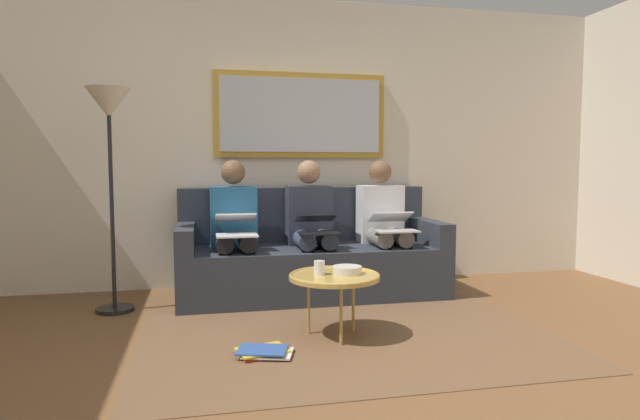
# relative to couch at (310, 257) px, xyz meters

# --- Properties ---
(ground_plane) EXTENTS (6.00, 5.20, 0.10)m
(ground_plane) POSITION_rel_couch_xyz_m (0.00, 2.12, -0.36)
(ground_plane) COLOR brown
(wall_rear) EXTENTS (6.00, 0.12, 2.60)m
(wall_rear) POSITION_rel_couch_xyz_m (0.00, -0.48, 0.99)
(wall_rear) COLOR beige
(wall_rear) RESTS_ON ground_plane
(area_rug) EXTENTS (2.60, 1.80, 0.01)m
(area_rug) POSITION_rel_couch_xyz_m (0.00, 1.27, -0.31)
(area_rug) COLOR brown
(area_rug) RESTS_ON ground_plane
(couch) EXTENTS (2.20, 0.90, 0.90)m
(couch) POSITION_rel_couch_xyz_m (0.00, 0.00, 0.00)
(couch) COLOR #2D333D
(couch) RESTS_ON ground_plane
(framed_mirror) EXTENTS (1.57, 0.05, 0.76)m
(framed_mirror) POSITION_rel_couch_xyz_m (0.00, -0.39, 1.24)
(framed_mirror) COLOR #B7892D
(coffee_table) EXTENTS (0.58, 0.58, 0.41)m
(coffee_table) POSITION_rel_couch_xyz_m (0.08, 1.22, 0.08)
(coffee_table) COLOR tan
(coffee_table) RESTS_ON ground_plane
(cup) EXTENTS (0.07, 0.07, 0.09)m
(cup) POSITION_rel_couch_xyz_m (0.17, 1.19, 0.13)
(cup) COLOR silver
(cup) RESTS_ON coffee_table
(bowl) EXTENTS (0.19, 0.19, 0.05)m
(bowl) POSITION_rel_couch_xyz_m (-0.01, 1.20, 0.11)
(bowl) COLOR beige
(bowl) RESTS_ON coffee_table
(person_left) EXTENTS (0.38, 0.58, 1.14)m
(person_left) POSITION_rel_couch_xyz_m (-0.64, 0.07, 0.30)
(person_left) COLOR silver
(person_left) RESTS_ON couch
(laptop_silver) EXTENTS (0.34, 0.35, 0.16)m
(laptop_silver) POSITION_rel_couch_xyz_m (-0.64, 0.30, 0.31)
(laptop_silver) COLOR silver
(person_middle) EXTENTS (0.38, 0.58, 1.14)m
(person_middle) POSITION_rel_couch_xyz_m (0.00, 0.07, 0.30)
(person_middle) COLOR #2D3342
(person_middle) RESTS_ON couch
(laptop_black) EXTENTS (0.31, 0.35, 0.15)m
(laptop_black) POSITION_rel_couch_xyz_m (0.00, 0.31, 0.31)
(laptop_black) COLOR black
(person_right) EXTENTS (0.38, 0.58, 1.14)m
(person_right) POSITION_rel_couch_xyz_m (0.64, 0.07, 0.30)
(person_right) COLOR #235B84
(person_right) RESTS_ON couch
(laptop_white) EXTENTS (0.31, 0.39, 0.17)m
(laptop_white) POSITION_rel_couch_xyz_m (0.64, 0.30, 0.32)
(laptop_white) COLOR white
(magazine_stack) EXTENTS (0.36, 0.29, 0.04)m
(magazine_stack) POSITION_rel_couch_xyz_m (0.56, 1.47, -0.29)
(magazine_stack) COLOR red
(magazine_stack) RESTS_ON ground_plane
(standing_lamp) EXTENTS (0.32, 0.32, 1.66)m
(standing_lamp) POSITION_rel_couch_xyz_m (1.55, 0.27, 1.06)
(standing_lamp) COLOR black
(standing_lamp) RESTS_ON ground_plane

